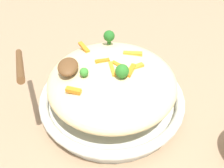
# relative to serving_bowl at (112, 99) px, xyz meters

# --- Properties ---
(ground_plane) EXTENTS (2.40, 2.40, 0.00)m
(ground_plane) POSITION_rel_serving_bowl_xyz_m (0.00, 0.00, -0.02)
(ground_plane) COLOR #9E7F60
(serving_bowl) EXTENTS (0.31, 0.31, 0.04)m
(serving_bowl) POSITION_rel_serving_bowl_xyz_m (0.00, 0.00, 0.00)
(serving_bowl) COLOR silver
(serving_bowl) RESTS_ON ground_plane
(pasta_mound) EXTENTS (0.27, 0.26, 0.07)m
(pasta_mound) POSITION_rel_serving_bowl_xyz_m (0.00, 0.00, 0.05)
(pasta_mound) COLOR beige
(pasta_mound) RESTS_ON serving_bowl
(carrot_piece_0) EXTENTS (0.01, 0.03, 0.01)m
(carrot_piece_0) POSITION_rel_serving_bowl_xyz_m (-0.02, -0.02, 0.09)
(carrot_piece_0) COLOR orange
(carrot_piece_0) RESTS_ON pasta_mound
(carrot_piece_1) EXTENTS (0.04, 0.03, 0.01)m
(carrot_piece_1) POSITION_rel_serving_bowl_xyz_m (0.01, 0.04, 0.09)
(carrot_piece_1) COLOR orange
(carrot_piece_1) RESTS_ON pasta_mound
(carrot_piece_2) EXTENTS (0.02, 0.03, 0.01)m
(carrot_piece_2) POSITION_rel_serving_bowl_xyz_m (-0.00, 0.05, 0.09)
(carrot_piece_2) COLOR orange
(carrot_piece_2) RESTS_ON pasta_mound
(carrot_piece_3) EXTENTS (0.02, 0.03, 0.01)m
(carrot_piece_3) POSITION_rel_serving_bowl_xyz_m (0.06, -0.07, 0.08)
(carrot_piece_3) COLOR orange
(carrot_piece_3) RESTS_ON pasta_mound
(carrot_piece_4) EXTENTS (0.04, 0.01, 0.01)m
(carrot_piece_4) POSITION_rel_serving_bowl_xyz_m (0.01, 0.00, 0.09)
(carrot_piece_4) COLOR orange
(carrot_piece_4) RESTS_ON pasta_mound
(carrot_piece_5) EXTENTS (0.04, 0.03, 0.01)m
(carrot_piece_5) POSITION_rel_serving_bowl_xyz_m (-0.08, -0.06, 0.08)
(carrot_piece_5) COLOR orange
(carrot_piece_5) RESTS_ON pasta_mound
(carrot_piece_6) EXTENTS (0.03, 0.04, 0.01)m
(carrot_piece_6) POSITION_rel_serving_bowl_xyz_m (-0.00, 0.02, 0.09)
(carrot_piece_6) COLOR orange
(carrot_piece_6) RESTS_ON pasta_mound
(carrot_piece_7) EXTENTS (0.01, 0.04, 0.01)m
(carrot_piece_7) POSITION_rel_serving_bowl_xyz_m (-0.05, 0.05, 0.09)
(carrot_piece_7) COLOR orange
(carrot_piece_7) RESTS_ON pasta_mound
(broccoli_floret_0) EXTENTS (0.03, 0.03, 0.03)m
(broccoli_floret_0) POSITION_rel_serving_bowl_xyz_m (-0.10, -0.00, 0.10)
(broccoli_floret_0) COLOR #205B1C
(broccoli_floret_0) RESTS_ON pasta_mound
(broccoli_floret_1) EXTENTS (0.03, 0.03, 0.03)m
(broccoli_floret_1) POSITION_rel_serving_bowl_xyz_m (0.03, 0.02, 0.10)
(broccoli_floret_1) COLOR #296820
(broccoli_floret_1) RESTS_ON pasta_mound
(broccoli_floret_2) EXTENTS (0.02, 0.02, 0.02)m
(broccoli_floret_2) POSITION_rel_serving_bowl_xyz_m (0.02, -0.05, 0.10)
(broccoli_floret_2) COLOR #377928
(broccoli_floret_2) RESTS_ON pasta_mound
(serving_spoon) EXTENTS (0.17, 0.13, 0.07)m
(serving_spoon) POSITION_rel_serving_bowl_xyz_m (0.01, -0.12, 0.10)
(serving_spoon) COLOR brown
(serving_spoon) RESTS_ON pasta_mound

